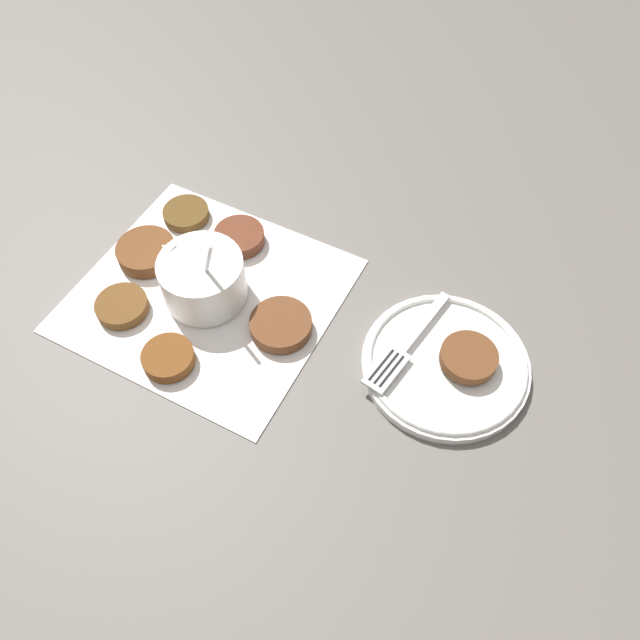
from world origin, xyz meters
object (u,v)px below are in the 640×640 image
(serving_plate, at_px, (445,363))
(fritter_on_plate, at_px, (469,357))
(fork, at_px, (402,350))
(sauce_bowl, at_px, (202,279))

(serving_plate, height_order, fritter_on_plate, fritter_on_plate)
(fork, bearing_deg, sauce_bowl, 13.48)
(fritter_on_plate, bearing_deg, serving_plate, 31.75)
(sauce_bowl, distance_m, fork, 0.26)
(sauce_bowl, distance_m, serving_plate, 0.32)
(sauce_bowl, bearing_deg, fritter_on_plate, -163.95)
(serving_plate, xyz_separation_m, fork, (0.05, 0.02, 0.01))
(sauce_bowl, height_order, fork, sauce_bowl)
(sauce_bowl, height_order, fritter_on_plate, sauce_bowl)
(serving_plate, bearing_deg, fritter_on_plate, -148.25)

